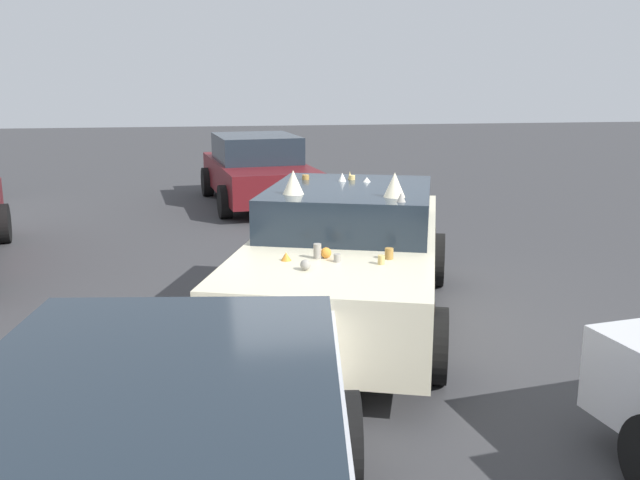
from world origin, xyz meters
TOP-DOWN VIEW (x-y plane):
  - ground_plane at (0.00, 0.00)m, footprint 60.00×60.00m
  - art_car_decorated at (0.02, -0.01)m, footprint 4.98×3.18m
  - parked_sedan_row_back_far at (7.15, 0.49)m, footprint 4.35×2.36m

SIDE VIEW (x-z plane):
  - ground_plane at x=0.00m, z-range 0.00..0.00m
  - parked_sedan_row_back_far at x=7.15m, z-range 0.00..1.41m
  - art_car_decorated at x=0.02m, z-range -0.11..1.57m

